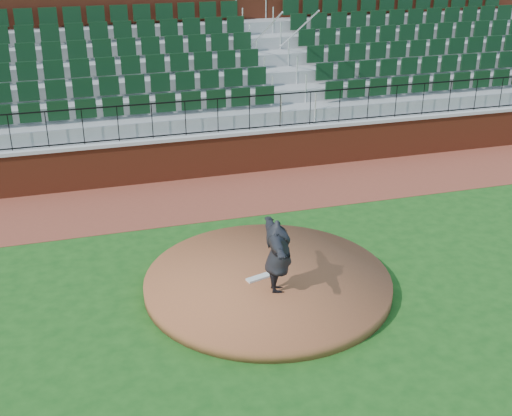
% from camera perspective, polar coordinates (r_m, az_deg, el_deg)
% --- Properties ---
extents(ground, '(90.00, 90.00, 0.00)m').
position_cam_1_polar(ground, '(13.60, 1.81, -7.50)').
color(ground, '#174714').
rests_on(ground, ground).
extents(warning_track, '(34.00, 3.20, 0.01)m').
position_cam_1_polar(warning_track, '(18.24, -3.47, 1.08)').
color(warning_track, brown).
rests_on(warning_track, ground).
extents(field_wall, '(34.00, 0.35, 1.20)m').
position_cam_1_polar(field_wall, '(19.48, -4.60, 4.46)').
color(field_wall, maroon).
rests_on(field_wall, ground).
extents(wall_cap, '(34.00, 0.45, 0.10)m').
position_cam_1_polar(wall_cap, '(19.27, -4.66, 6.28)').
color(wall_cap, '#B7B7B7').
rests_on(wall_cap, field_wall).
extents(wall_railing, '(34.00, 0.05, 1.00)m').
position_cam_1_polar(wall_railing, '(19.11, -4.72, 7.85)').
color(wall_railing, black).
rests_on(wall_railing, wall_cap).
extents(seating_stands, '(34.00, 5.10, 4.60)m').
position_cam_1_polar(seating_stands, '(21.58, -6.31, 11.04)').
color(seating_stands, gray).
rests_on(seating_stands, ground).
extents(concourse_wall, '(34.00, 0.50, 5.50)m').
position_cam_1_polar(concourse_wall, '(24.19, -7.62, 13.48)').
color(concourse_wall, maroon).
rests_on(concourse_wall, ground).
extents(pitchers_mound, '(5.11, 5.11, 0.25)m').
position_cam_1_polar(pitchers_mound, '(13.76, 1.02, -6.47)').
color(pitchers_mound, brown).
rests_on(pitchers_mound, ground).
extents(pitching_rubber, '(0.68, 0.34, 0.04)m').
position_cam_1_polar(pitching_rubber, '(13.67, 0.46, -5.97)').
color(pitching_rubber, silver).
rests_on(pitching_rubber, pitchers_mound).
extents(pitcher, '(0.81, 1.97, 1.55)m').
position_cam_1_polar(pitcher, '(12.87, 1.93, -4.18)').
color(pitcher, black).
rests_on(pitcher, pitchers_mound).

